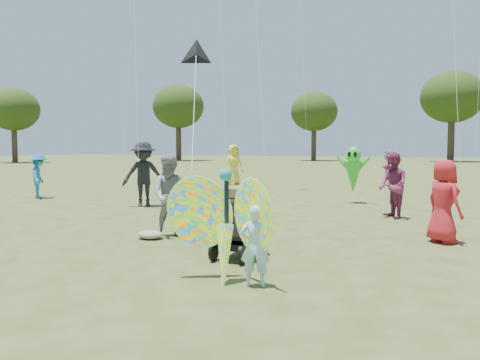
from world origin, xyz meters
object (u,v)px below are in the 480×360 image
crowd_g (234,164)px  crowd_i (39,176)px  alien_kite (353,172)px  child_girl (255,246)px  jogging_stroller (239,218)px  crowd_j (389,168)px  crowd_e (393,185)px  crowd_b (144,174)px  adult_man (171,196)px  butterfly_kite (225,227)px  crowd_a (444,201)px

crowd_g → crowd_i: bearing=-165.8°
crowd_g → alien_kite: crowd_g is taller
child_girl → jogging_stroller: jogging_stroller is taller
child_girl → crowd_j: crowd_j is taller
crowd_g → child_girl: bearing=-116.6°
alien_kite → crowd_e: bearing=-60.4°
crowd_e → crowd_g: crowd_g is taller
alien_kite → child_girl: bearing=-85.1°
child_girl → crowd_g: bearing=-82.3°
child_girl → crowd_g: 15.91m
crowd_b → jogging_stroller: (5.24, -4.47, -0.32)m
child_girl → crowd_e: 6.56m
adult_man → butterfly_kite: 3.20m
butterfly_kite → crowd_e: bearing=79.8°
crowd_g → jogging_stroller: 14.38m
crowd_a → butterfly_kite: 4.53m
jogging_stroller → butterfly_kite: bearing=-77.1°
crowd_g → adult_man: bearing=-122.9°
butterfly_kite → alien_kite: bearing=92.3°
adult_man → alien_kite: 7.25m
adult_man → crowd_i: size_ratio=1.06×
alien_kite → crowd_a: bearing=-62.7°
crowd_i → butterfly_kite: size_ratio=0.86×
adult_man → crowd_i: adult_man is taller
crowd_b → butterfly_kite: (5.66, -5.75, -0.23)m
crowd_e → butterfly_kite: (-1.16, -6.49, -0.09)m
adult_man → crowd_g: bearing=88.0°
crowd_j → jogging_stroller: bearing=-1.5°
crowd_j → alien_kite: bearing=-1.3°
crowd_a → crowd_j: crowd_j is taller
adult_man → crowd_j: bearing=59.1°
crowd_e → crowd_g: 11.09m
crowd_b → crowd_g: bearing=62.0°
crowd_b → crowd_j: 12.05m
crowd_a → crowd_e: (-1.23, 2.65, 0.05)m
crowd_e → jogging_stroller: (-1.58, -5.22, -0.18)m
jogging_stroller → crowd_a: bearing=37.3°
crowd_e → crowd_b: bearing=-117.1°
child_girl → jogging_stroller: 1.54m
child_girl → jogging_stroller: size_ratio=0.93×
alien_kite → crowd_i: bearing=-161.8°
crowd_a → crowd_j: size_ratio=0.94×
crowd_b → crowd_e: size_ratio=1.17×
crowd_g → crowd_j: crowd_g is taller
crowd_a → crowd_j: 13.02m
crowd_a → crowd_i: bearing=35.9°
child_girl → crowd_j: (-0.78, 16.59, 0.29)m
child_girl → butterfly_kite: size_ratio=0.58×
crowd_b → jogging_stroller: bearing=-77.0°
child_girl → crowd_a: size_ratio=0.67×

